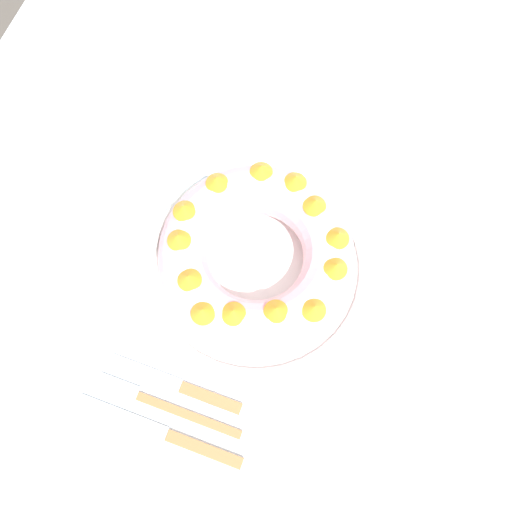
# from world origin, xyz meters

# --- Properties ---
(ground_plane) EXTENTS (8.00, 8.00, 0.00)m
(ground_plane) POSITION_xyz_m (0.00, 0.00, 0.00)
(ground_plane) COLOR #4C4742
(dining_table) EXTENTS (1.52, 1.18, 0.76)m
(dining_table) POSITION_xyz_m (0.00, 0.00, 0.68)
(dining_table) COLOR silver
(dining_table) RESTS_ON ground_plane
(serving_dish) EXTENTS (0.33, 0.33, 0.02)m
(serving_dish) POSITION_xyz_m (-0.00, 0.03, 0.77)
(serving_dish) COLOR white
(serving_dish) RESTS_ON dining_table
(bundt_cake) EXTENTS (0.28, 0.28, 0.09)m
(bundt_cake) POSITION_xyz_m (-0.00, 0.03, 0.82)
(bundt_cake) COLOR #E09EAD
(bundt_cake) RESTS_ON serving_dish
(fork) EXTENTS (0.02, 0.21, 0.01)m
(fork) POSITION_xyz_m (-0.23, 0.09, 0.76)
(fork) COLOR #936038
(fork) RESTS_ON dining_table
(serving_knife) EXTENTS (0.02, 0.24, 0.01)m
(serving_knife) POSITION_xyz_m (-0.27, 0.06, 0.76)
(serving_knife) COLOR #936038
(serving_knife) RESTS_ON dining_table
(cake_knife) EXTENTS (0.02, 0.20, 0.01)m
(cake_knife) POSITION_xyz_m (-0.20, 0.07, 0.76)
(cake_knife) COLOR #936038
(cake_knife) RESTS_ON dining_table
(side_bowl) EXTENTS (0.18, 0.18, 0.04)m
(side_bowl) POSITION_xyz_m (-0.03, 0.32, 0.78)
(side_bowl) COLOR white
(side_bowl) RESTS_ON dining_table
(napkin) EXTENTS (0.14, 0.11, 0.00)m
(napkin) POSITION_xyz_m (0.25, -0.03, 0.76)
(napkin) COLOR white
(napkin) RESTS_ON dining_table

